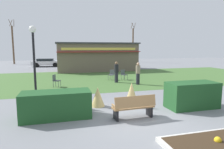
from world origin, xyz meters
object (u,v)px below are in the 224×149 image
(person_strolling, at_px, (116,72))
(parked_car_center_slot, at_px, (81,62))
(cafe_chair_west, at_px, (124,74))
(tree_left_bg, at_px, (13,44))
(cafe_chair_center, at_px, (56,80))
(park_bench, at_px, (134,107))
(person_standing, at_px, (138,73))
(parked_car_east_slot, at_px, (111,61))
(parked_car_west_slot, at_px, (46,62))
(lamppost_mid, at_px, (34,54))
(cafe_chair_east, at_px, (112,74))
(food_kiosk, at_px, (96,56))
(tree_right_bg, at_px, (133,45))

(person_strolling, relative_size, parked_car_center_slot, 0.39)
(cafe_chair_west, xyz_separation_m, tree_left_bg, (-12.95, 21.12, 2.87))
(cafe_chair_center, distance_m, person_strolling, 4.79)
(park_bench, distance_m, person_standing, 7.42)
(parked_car_east_slot, bearing_deg, tree_left_bg, 157.65)
(park_bench, bearing_deg, parked_car_east_slot, 77.35)
(parked_car_east_slot, bearing_deg, park_bench, -102.65)
(person_standing, bearing_deg, cafe_chair_center, -68.95)
(cafe_chair_center, relative_size, person_standing, 0.53)
(cafe_chair_center, relative_size, parked_car_center_slot, 0.20)
(parked_car_west_slot, bearing_deg, lamppost_mid, -88.34)
(parked_car_west_slot, xyz_separation_m, parked_car_east_slot, (9.99, -0.00, 0.00))
(cafe_chair_west, bearing_deg, park_bench, -106.08)
(cafe_chair_east, distance_m, parked_car_center_slot, 14.52)
(cafe_chair_center, bearing_deg, cafe_chair_east, 22.68)
(food_kiosk, relative_size, cafe_chair_east, 10.99)
(parked_car_center_slot, bearing_deg, cafe_chair_east, -85.68)
(person_strolling, height_order, parked_car_east_slot, person_strolling)
(parked_car_center_slot, height_order, tree_right_bg, tree_right_bg)
(park_bench, relative_size, person_strolling, 1.02)
(food_kiosk, height_order, tree_right_bg, tree_right_bg)
(park_bench, bearing_deg, person_standing, 66.20)
(park_bench, xyz_separation_m, tree_right_bg, (11.14, 29.01, 2.92))
(cafe_chair_east, xyz_separation_m, parked_car_east_slot, (3.75, 14.48, 0.12))
(food_kiosk, xyz_separation_m, tree_right_bg, (9.39, 11.72, 1.68))
(cafe_chair_west, relative_size, person_standing, 0.53)
(parked_car_west_slot, height_order, tree_left_bg, tree_left_bg)
(person_strolling, xyz_separation_m, parked_car_center_slot, (-1.15, 15.79, -0.22))
(park_bench, distance_m, cafe_chair_east, 9.51)
(food_kiosk, bearing_deg, tree_left_bg, 132.84)
(cafe_chair_east, bearing_deg, parked_car_west_slot, 113.29)
(cafe_chair_east, relative_size, person_strolling, 0.53)
(food_kiosk, xyz_separation_m, cafe_chair_west, (0.89, -8.11, -1.18))
(cafe_chair_west, relative_size, cafe_chair_east, 1.00)
(parked_car_west_slot, bearing_deg, park_bench, -79.01)
(parked_car_center_slot, bearing_deg, person_standing, -81.71)
(tree_right_bg, bearing_deg, person_strolling, -114.37)
(cafe_chair_east, relative_size, cafe_chair_center, 1.00)
(lamppost_mid, distance_m, parked_car_west_slot, 19.86)
(person_standing, bearing_deg, parked_car_west_slot, -128.88)
(cafe_chair_east, distance_m, tree_right_bg, 22.02)
(cafe_chair_west, height_order, cafe_chair_center, same)
(person_strolling, relative_size, person_standing, 1.00)
(cafe_chair_center, height_order, person_strolling, person_strolling)
(cafe_chair_center, height_order, tree_right_bg, tree_right_bg)
(cafe_chair_east, relative_size, parked_car_east_slot, 0.21)
(food_kiosk, distance_m, tree_right_bg, 15.11)
(tree_right_bg, bearing_deg, parked_car_west_slot, -161.92)
(cafe_chair_center, distance_m, parked_car_west_slot, 16.51)
(food_kiosk, xyz_separation_m, parked_car_west_slot, (-6.39, 6.57, -1.07))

